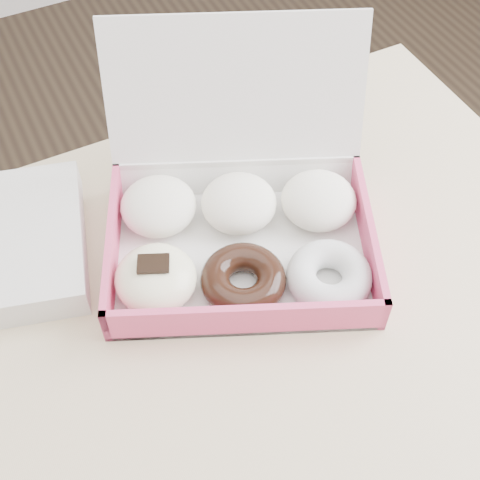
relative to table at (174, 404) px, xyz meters
name	(u,v)px	position (x,y,z in m)	size (l,w,h in m)	color
table	(174,404)	(0.00, 0.00, 0.00)	(1.20, 0.80, 0.75)	#CEB487
donut_box	(237,223)	(0.16, 0.14, 0.12)	(0.43, 0.41, 0.24)	white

